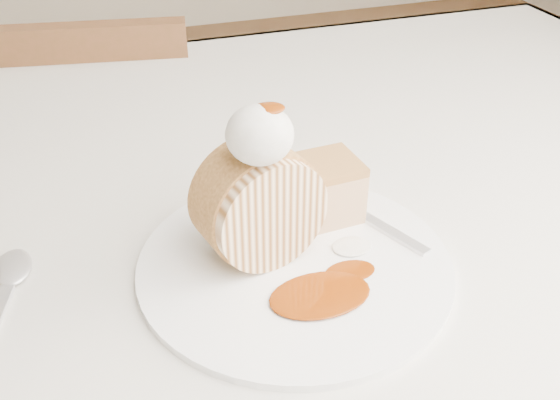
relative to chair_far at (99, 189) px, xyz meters
name	(u,v)px	position (x,y,z in m)	size (l,w,h in m)	color
table	(238,252)	(0.14, -0.52, 0.20)	(1.40, 0.90, 0.75)	silver
chair_far	(99,189)	(0.00, 0.00, 0.00)	(0.44, 0.44, 0.80)	brown
plate	(295,263)	(0.16, -0.66, 0.29)	(0.27, 0.27, 0.01)	white
roulade_slice	(260,205)	(0.13, -0.64, 0.35)	(0.10, 0.10, 0.06)	#FFDEB1
cake_chunk	(325,192)	(0.20, -0.61, 0.32)	(0.06, 0.06, 0.05)	tan
whipped_cream	(260,135)	(0.13, -0.66, 0.42)	(0.05, 0.05, 0.05)	white
caramel_drizzle	(268,101)	(0.13, -0.66, 0.45)	(0.03, 0.02, 0.01)	#722A04
caramel_pool	(320,295)	(0.16, -0.71, 0.30)	(0.08, 0.05, 0.00)	#722A04
fork	(377,224)	(0.24, -0.64, 0.30)	(0.02, 0.16, 0.00)	silver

